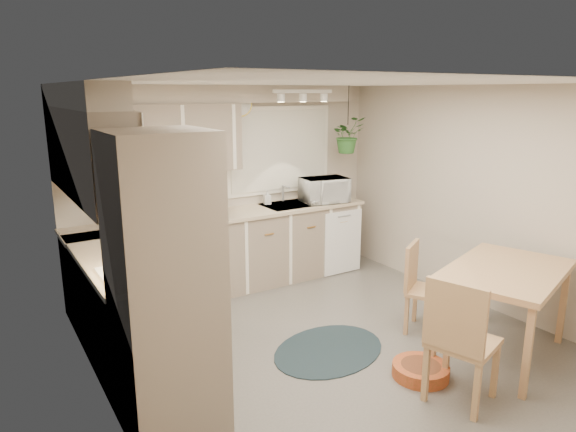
# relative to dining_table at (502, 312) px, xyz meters

# --- Properties ---
(floor) EXTENTS (4.20, 4.20, 0.00)m
(floor) POSITION_rel_dining_table_xyz_m (-1.20, 0.94, -0.41)
(floor) COLOR #656059
(floor) RESTS_ON ground
(ceiling) EXTENTS (4.20, 4.20, 0.00)m
(ceiling) POSITION_rel_dining_table_xyz_m (-1.20, 0.94, 1.99)
(ceiling) COLOR silver
(ceiling) RESTS_ON wall_back
(wall_back) EXTENTS (4.00, 0.04, 2.40)m
(wall_back) POSITION_rel_dining_table_xyz_m (-1.20, 3.04, 0.79)
(wall_back) COLOR #B6A997
(wall_back) RESTS_ON floor
(wall_front) EXTENTS (4.00, 0.04, 2.40)m
(wall_front) POSITION_rel_dining_table_xyz_m (-1.20, -1.16, 0.79)
(wall_front) COLOR #B6A997
(wall_front) RESTS_ON floor
(wall_left) EXTENTS (0.04, 4.20, 2.40)m
(wall_left) POSITION_rel_dining_table_xyz_m (-3.20, 0.94, 0.79)
(wall_left) COLOR #B6A997
(wall_left) RESTS_ON floor
(wall_right) EXTENTS (0.04, 4.20, 2.40)m
(wall_right) POSITION_rel_dining_table_xyz_m (0.80, 0.94, 0.79)
(wall_right) COLOR #B6A997
(wall_right) RESTS_ON floor
(base_cab_left) EXTENTS (0.60, 1.85, 0.90)m
(base_cab_left) POSITION_rel_dining_table_xyz_m (-2.90, 1.82, 0.04)
(base_cab_left) COLOR gray
(base_cab_left) RESTS_ON floor
(base_cab_back) EXTENTS (3.60, 0.60, 0.90)m
(base_cab_back) POSITION_rel_dining_table_xyz_m (-1.40, 2.74, 0.04)
(base_cab_back) COLOR gray
(base_cab_back) RESTS_ON floor
(counter_left) EXTENTS (0.64, 1.89, 0.04)m
(counter_left) POSITION_rel_dining_table_xyz_m (-2.89, 1.82, 0.51)
(counter_left) COLOR #C3AE8E
(counter_left) RESTS_ON base_cab_left
(counter_back) EXTENTS (3.64, 0.64, 0.04)m
(counter_back) POSITION_rel_dining_table_xyz_m (-1.40, 2.73, 0.51)
(counter_back) COLOR #C3AE8E
(counter_back) RESTS_ON base_cab_back
(oven_stack) EXTENTS (0.65, 0.65, 2.10)m
(oven_stack) POSITION_rel_dining_table_xyz_m (-2.87, 0.57, 0.64)
(oven_stack) COLOR gray
(oven_stack) RESTS_ON floor
(wall_oven_face) EXTENTS (0.02, 0.56, 0.58)m
(wall_oven_face) POSITION_rel_dining_table_xyz_m (-2.55, 0.57, 0.64)
(wall_oven_face) COLOR white
(wall_oven_face) RESTS_ON oven_stack
(upper_cab_left) EXTENTS (0.35, 2.00, 0.75)m
(upper_cab_left) POSITION_rel_dining_table_xyz_m (-3.02, 1.94, 1.41)
(upper_cab_left) COLOR gray
(upper_cab_left) RESTS_ON wall_left
(upper_cab_back) EXTENTS (2.00, 0.35, 0.75)m
(upper_cab_back) POSITION_rel_dining_table_xyz_m (-2.20, 2.87, 1.41)
(upper_cab_back) COLOR gray
(upper_cab_back) RESTS_ON wall_back
(soffit_left) EXTENTS (0.30, 2.00, 0.20)m
(soffit_left) POSITION_rel_dining_table_xyz_m (-3.05, 1.94, 1.89)
(soffit_left) COLOR #B6A997
(soffit_left) RESTS_ON wall_left
(soffit_back) EXTENTS (3.60, 0.30, 0.20)m
(soffit_back) POSITION_rel_dining_table_xyz_m (-1.40, 2.89, 1.89)
(soffit_back) COLOR #B6A997
(soffit_back) RESTS_ON wall_back
(cooktop) EXTENTS (0.52, 0.58, 0.02)m
(cooktop) POSITION_rel_dining_table_xyz_m (-2.88, 1.24, 0.53)
(cooktop) COLOR white
(cooktop) RESTS_ON counter_left
(range_hood) EXTENTS (0.40, 0.60, 0.14)m
(range_hood) POSITION_rel_dining_table_xyz_m (-2.90, 1.24, 0.99)
(range_hood) COLOR white
(range_hood) RESTS_ON upper_cab_left
(window_blinds) EXTENTS (1.40, 0.02, 1.00)m
(window_blinds) POSITION_rel_dining_table_xyz_m (-0.50, 3.01, 1.19)
(window_blinds) COLOR white
(window_blinds) RESTS_ON wall_back
(window_frame) EXTENTS (1.50, 0.02, 1.10)m
(window_frame) POSITION_rel_dining_table_xyz_m (-0.50, 3.02, 1.19)
(window_frame) COLOR white
(window_frame) RESTS_ON wall_back
(sink) EXTENTS (0.70, 0.48, 0.10)m
(sink) POSITION_rel_dining_table_xyz_m (-0.50, 2.74, 0.49)
(sink) COLOR #A6A9AE
(sink) RESTS_ON counter_back
(dishwasher_front) EXTENTS (0.58, 0.02, 0.83)m
(dishwasher_front) POSITION_rel_dining_table_xyz_m (0.10, 2.43, 0.01)
(dishwasher_front) COLOR white
(dishwasher_front) RESTS_ON base_cab_back
(track_light_bar) EXTENTS (0.80, 0.04, 0.04)m
(track_light_bar) POSITION_rel_dining_table_xyz_m (-0.50, 2.49, 1.92)
(track_light_bar) COLOR white
(track_light_bar) RESTS_ON ceiling
(wall_clock) EXTENTS (0.30, 0.03, 0.30)m
(wall_clock) POSITION_rel_dining_table_xyz_m (-1.05, 3.01, 1.77)
(wall_clock) COLOR gold
(wall_clock) RESTS_ON wall_back
(dining_table) EXTENTS (1.52, 1.25, 0.82)m
(dining_table) POSITION_rel_dining_table_xyz_m (0.00, 0.00, 0.00)
(dining_table) COLOR tan
(dining_table) RESTS_ON floor
(chair_left) EXTENTS (0.60, 0.60, 1.02)m
(chair_left) POSITION_rel_dining_table_xyz_m (-0.87, -0.29, 0.10)
(chair_left) COLOR tan
(chair_left) RESTS_ON floor
(chair_back) EXTENTS (0.57, 0.57, 0.89)m
(chair_back) POSITION_rel_dining_table_xyz_m (-0.21, 0.66, 0.03)
(chair_back) COLOR tan
(chair_back) RESTS_ON floor
(braided_rug) EXTENTS (1.33, 1.13, 0.01)m
(braided_rug) POSITION_rel_dining_table_xyz_m (-1.27, 0.86, -0.41)
(braided_rug) COLOR black
(braided_rug) RESTS_ON floor
(pet_bed) EXTENTS (0.50, 0.50, 0.11)m
(pet_bed) POSITION_rel_dining_table_xyz_m (-0.89, 0.10, -0.36)
(pet_bed) COLOR #C04426
(pet_bed) RESTS_ON floor
(microwave) EXTENTS (0.61, 0.40, 0.39)m
(microwave) POSITION_rel_dining_table_xyz_m (-0.06, 2.64, 0.72)
(microwave) COLOR white
(microwave) RESTS_ON counter_back
(soap_bottle) EXTENTS (0.12, 0.20, 0.09)m
(soap_bottle) POSITION_rel_dining_table_xyz_m (-0.76, 2.89, 0.57)
(soap_bottle) COLOR white
(soap_bottle) RESTS_ON counter_back
(hanging_plant) EXTENTS (0.46, 0.51, 0.36)m
(hanging_plant) POSITION_rel_dining_table_xyz_m (0.30, 2.64, 1.32)
(hanging_plant) COLOR #2F6729
(hanging_plant) RESTS_ON ceiling
(coffee_maker) EXTENTS (0.23, 0.26, 0.34)m
(coffee_maker) POSITION_rel_dining_table_xyz_m (-2.42, 2.74, 0.70)
(coffee_maker) COLOR black
(coffee_maker) RESTS_ON counter_back
(toaster) EXTENTS (0.33, 0.21, 0.19)m
(toaster) POSITION_rel_dining_table_xyz_m (-1.69, 2.76, 0.62)
(toaster) COLOR #A6A9AE
(toaster) RESTS_ON counter_back
(knife_block) EXTENTS (0.11, 0.11, 0.21)m
(knife_block) POSITION_rel_dining_table_xyz_m (-1.62, 2.79, 0.64)
(knife_block) COLOR tan
(knife_block) RESTS_ON counter_back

